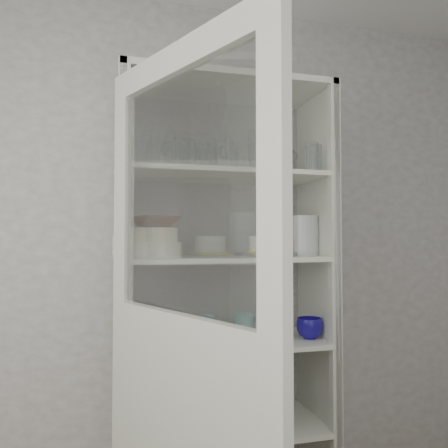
{
  "coord_description": "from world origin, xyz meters",
  "views": [
    {
      "loc": [
        -0.32,
        -0.77,
        1.34
      ],
      "look_at": [
        0.2,
        1.27,
        1.42
      ],
      "focal_mm": 35.0,
      "sensor_mm": 36.0,
      "label": 1
    }
  ],
  "objects": [
    {
      "name": "white_ramekin",
      "position": [
        0.4,
        1.23,
        1.32
      ],
      "size": [
        0.18,
        0.18,
        0.07
      ],
      "primitive_type": "cylinder",
      "rotation": [
        0.0,
        0.0,
        0.21
      ],
      "color": "white",
      "rests_on": "yellow_trivet"
    },
    {
      "name": "goblet_1",
      "position": [
        0.1,
        1.38,
        1.75
      ],
      "size": [
        0.08,
        0.08,
        0.18
      ],
      "primitive_type": null,
      "color": "silver",
      "rests_on": "shelf_glass"
    },
    {
      "name": "cream_bowl",
      "position": [
        -0.14,
        1.2,
        1.36
      ],
      "size": [
        0.25,
        0.25,
        0.06
      ],
      "primitive_type": "cylinder",
      "rotation": [
        0.0,
        0.0,
        0.31
      ],
      "color": "#F8F0C1",
      "rests_on": "plate_stack_front"
    },
    {
      "name": "tumbler_3",
      "position": [
        0.2,
        1.14,
        1.72
      ],
      "size": [
        0.07,
        0.07,
        0.12
      ],
      "primitive_type": "cylinder",
      "rotation": [
        0.0,
        0.0,
        -0.17
      ],
      "color": "silver",
      "rests_on": "shelf_glass"
    },
    {
      "name": "tumbler_2",
      "position": [
        0.1,
        1.12,
        1.73
      ],
      "size": [
        0.08,
        0.08,
        0.13
      ],
      "primitive_type": "cylinder",
      "rotation": [
        0.0,
        0.0,
        0.34
      ],
      "color": "silver",
      "rests_on": "shelf_glass"
    },
    {
      "name": "tumbler_6",
      "position": [
        0.61,
        1.12,
        1.73
      ],
      "size": [
        0.07,
        0.07,
        0.13
      ],
      "primitive_type": "cylinder",
      "rotation": [
        0.0,
        0.0,
        0.16
      ],
      "color": "silver",
      "rests_on": "shelf_glass"
    },
    {
      "name": "tumbler_8",
      "position": [
        0.1,
        1.25,
        1.73
      ],
      "size": [
        0.09,
        0.09,
        0.13
      ],
      "primitive_type": "cylinder",
      "rotation": [
        0.0,
        0.0,
        0.41
      ],
      "color": "silver",
      "rests_on": "shelf_glass"
    },
    {
      "name": "tumbler_5",
      "position": [
        0.59,
        1.11,
        1.73
      ],
      "size": [
        0.08,
        0.08,
        0.14
      ],
      "primitive_type": "cylinder",
      "rotation": [
        0.0,
        0.0,
        0.22
      ],
      "color": "silver",
      "rests_on": "shelf_glass"
    },
    {
      "name": "glass_platter",
      "position": [
        0.4,
        1.23,
        1.27
      ],
      "size": [
        0.4,
        0.4,
        0.02
      ],
      "primitive_type": "cylinder",
      "rotation": [
        0.0,
        0.0,
        0.42
      ],
      "color": "silver",
      "rests_on": "shelf_plates"
    },
    {
      "name": "tumbler_4",
      "position": [
        0.4,
        1.13,
        1.72
      ],
      "size": [
        0.07,
        0.07,
        0.12
      ],
      "primitive_type": "cylinder",
      "rotation": [
        0.0,
        0.0,
        0.2
      ],
      "color": "silver",
      "rests_on": "shelf_glass"
    },
    {
      "name": "mug_white",
      "position": [
        0.4,
        1.17,
        0.91
      ],
      "size": [
        0.12,
        0.12,
        0.1
      ],
      "primitive_type": "imported",
      "rotation": [
        0.0,
        0.0,
        0.11
      ],
      "color": "white",
      "rests_on": "shelf_mugs"
    },
    {
      "name": "grey_bowl_stack",
      "position": [
        0.61,
        1.26,
        1.36
      ],
      "size": [
        0.15,
        0.15,
        0.2
      ],
      "primitive_type": "cylinder",
      "color": "#B5B9B9",
      "rests_on": "shelf_plates"
    },
    {
      "name": "mug_teal",
      "position": [
        0.32,
        1.33,
        0.92
      ],
      "size": [
        0.15,
        0.15,
        0.11
      ],
      "primitive_type": "imported",
      "rotation": [
        0.0,
        0.0,
        0.31
      ],
      "color": "teal",
      "rests_on": "shelf_mugs"
    },
    {
      "name": "terracotta_bowl",
      "position": [
        -0.14,
        1.2,
        1.42
      ],
      "size": [
        0.27,
        0.27,
        0.05
      ],
      "primitive_type": "imported",
      "rotation": [
        0.0,
        0.0,
        0.33
      ],
      "color": "#4B2412",
      "rests_on": "cream_bowl"
    },
    {
      "name": "tumbler_1",
      "position": [
        0.01,
        1.14,
        1.72
      ],
      "size": [
        0.06,
        0.06,
        0.12
      ],
      "primitive_type": "cylinder",
      "rotation": [
        0.0,
        0.0,
        -0.03
      ],
      "color": "silver",
      "rests_on": "shelf_glass"
    },
    {
      "name": "tumbler_0",
      "position": [
        -0.03,
        1.17,
        1.73
      ],
      "size": [
        0.07,
        0.07,
        0.14
      ],
      "primitive_type": "cylinder",
      "rotation": [
        0.0,
        0.0,
        0.02
      ],
      "color": "silver",
      "rests_on": "shelf_glass"
    },
    {
      "name": "tumbler_10",
      "position": [
        0.36,
        1.25,
        1.73
      ],
      "size": [
        0.09,
        0.09,
        0.14
      ],
      "primitive_type": "cylinder",
      "rotation": [
        0.0,
        0.0,
        -0.28
      ],
      "color": "silver",
      "rests_on": "shelf_glass"
    },
    {
      "name": "cupboard_door",
      "position": [
        -0.1,
        0.65,
        0.87
      ],
      "size": [
        0.43,
        0.82,
        2.0
      ],
      "rotation": [
        0.0,
        0.0,
        -1.11
      ],
      "color": "silver",
      "rests_on": "floor"
    },
    {
      "name": "yellow_trivet",
      "position": [
        0.4,
        1.23,
        1.28
      ],
      "size": [
        0.17,
        0.17,
        0.01
      ],
      "primitive_type": "cube",
      "rotation": [
        0.0,
        0.0,
        -0.11
      ],
      "color": "yellow",
      "rests_on": "glass_platter"
    },
    {
      "name": "measuring_cups",
      "position": [
        -0.01,
        1.22,
        0.88
      ],
      "size": [
        0.1,
        0.1,
        0.04
      ],
      "primitive_type": "cylinder",
      "color": "#A9AAB5",
      "rests_on": "shelf_mugs"
    },
    {
      "name": "cream_dish",
      "position": [
        0.0,
        1.29,
        0.5
      ],
      "size": [
        0.33,
        0.33,
        0.08
      ],
      "primitive_type": "imported",
      "rotation": [
        0.0,
        0.0,
        -0.35
      ],
      "color": "#F8F0C1",
      "rests_on": "shelf_bot"
    },
    {
      "name": "plate_stack_back",
      "position": [
        -0.21,
        1.4,
        1.31
      ],
      "size": [
        0.23,
        0.23,
        0.1
      ],
      "primitive_type": "cylinder",
      "color": "white",
      "rests_on": "shelf_plates"
    },
    {
      "name": "pantry_cabinet",
      "position": [
        0.2,
        1.34,
        0.94
      ],
      "size": [
        1.0,
        0.45,
        2.1
      ],
      "color": "silver",
      "rests_on": "floor"
    },
    {
      "name": "plate_stack_front",
      "position": [
        -0.14,
        1.2,
        1.3
      ],
      "size": [
        0.24,
        0.24,
        0.07
      ],
      "primitive_type": "cylinder",
      "color": "white",
      "rests_on": "shelf_plates"
    },
    {
      "name": "goblet_3",
      "position": [
        0.58,
        1.36,
        1.75
      ],
      "size": [
        0.08,
        0.08,
        0.17
      ],
      "primitive_type": null,
      "color": "silver",
      "rests_on": "shelf_glass"
    },
    {
      "name": "tumbler_9",
      "position": [
        -0.03,
        1.25,
        1.73
      ],
      "size": [
        0.08,
        0.08,
        0.13
      ],
      "primitive_type": "cylinder",
      "rotation": [
        0.0,
        0.0,
        -0.2
      ],
      "color": "silver",
      "rests_on": "shelf_glass"
    },
    {
      "name": "wall_back",
      "position": [
        0.0,
        1.5,
        1.3
      ],
      "size": [
        3.6,
        0.02,
        2.6
      ],
      "primitive_type": "cube",
      "color": "#A19E99",
      "rests_on": "ground"
    },
    {
      "name": "tumbler_7",
      "position": [
        -0.14,
        1.26,
        1.73
      ],
      "size": [
        0.08,
        0.08,
        0.13
      ],
      "primitive_type": "cylinder",
      "rotation": [
        0.0,
        0.0,
        0.24
      ],
      "color": "silver",
      "rests_on": "shelf_glass"
    },
    {
      "name": "goblet_0",
      "position": [
        -0.06,
        1.37,
        1.75
      ],
      "size": [
        0.08,
        0.08,
        0.18
      ],
      "primitive_type": null,
      "color": "silver",
      "rests_on": "shelf_glass"
    },
    {
      "name": "goblet_2",
      "position": [
        0.24,
        1.38,
        1.75
      ],
      "size": [
        0.08,
        0.08,
        0.19
      ],
      "primitive_type": null,
      "color": "silver",
      "rests_on": "shelf_glass"
    },
    {
      "name": "mug_blue",
      "position": [
        0.61,
        1.2,
        0.91
      ],
      "size": [
        0.13,
        0.13,
        0.1
      ],
      "primitive_type": "imported",
      "rotation": [
        0.0,
        0.0,
        0.06
      ],
      "color": "navy",
      "rests_on": "shelf_mugs"
    },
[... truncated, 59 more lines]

